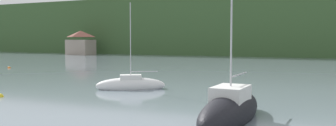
{
  "coord_description": "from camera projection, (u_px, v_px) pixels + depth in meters",
  "views": [
    {
      "loc": [
        8.18,
        18.84,
        3.73
      ],
      "look_at": [
        0.0,
        36.46,
        2.48
      ],
      "focal_mm": 38.79,
      "sensor_mm": 36.0,
      "label": 1
    }
  ],
  "objects": [
    {
      "name": "shore_building_west",
      "position": [
        81.0,
        43.0,
        89.8
      ],
      "size": [
        6.41,
        4.7,
        5.93
      ],
      "color": "gray",
      "rests_on": "ground_plane"
    },
    {
      "name": "sailboat_mid_0",
      "position": [
        230.0,
        110.0,
        16.67
      ],
      "size": [
        2.1,
        6.97,
        10.82
      ],
      "rotation": [
        0.0,
        0.0,
        4.68
      ],
      "color": "black",
      "rests_on": "ground_plane"
    },
    {
      "name": "sailboat_mid_5",
      "position": [
        131.0,
        85.0,
        27.33
      ],
      "size": [
        5.14,
        4.0,
        6.83
      ],
      "rotation": [
        0.0,
        0.0,
        3.72
      ],
      "color": "white",
      "rests_on": "ground_plane"
    },
    {
      "name": "mooring_buoy_near",
      "position": [
        9.0,
        68.0,
        47.53
      ],
      "size": [
        0.4,
        0.4,
        0.4
      ],
      "primitive_type": "sphere",
      "color": "orange",
      "rests_on": "ground_plane"
    },
    {
      "name": "mooring_buoy_far",
      "position": [
        0.0,
        97.0,
        23.62
      ],
      "size": [
        0.43,
        0.43,
        0.43
      ],
      "primitive_type": "sphere",
      "color": "yellow",
      "rests_on": "ground_plane"
    }
  ]
}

